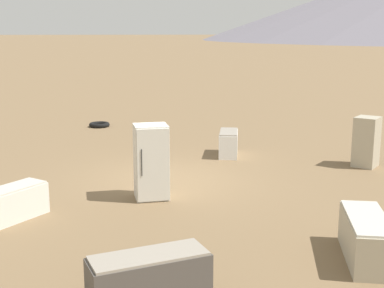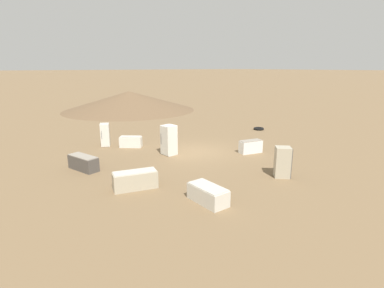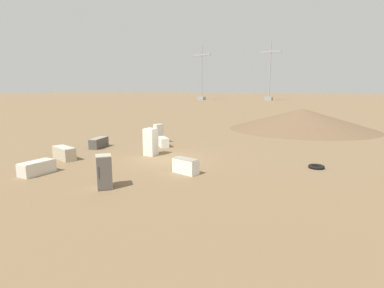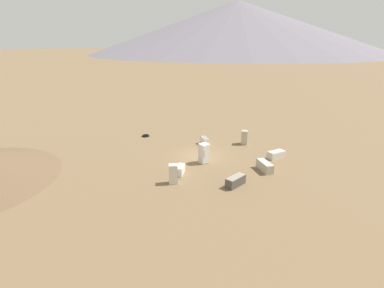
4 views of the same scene
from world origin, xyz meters
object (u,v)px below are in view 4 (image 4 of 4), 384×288
object	(u,v)px
discarded_fridge_2	(244,137)
discarded_fridge_3	(173,174)
discarded_fridge_0	(236,181)
discarded_fridge_5	(204,153)
discarded_fridge_7	(276,155)
discarded_fridge_6	(180,170)
discarded_fridge_1	(205,141)
discarded_fridge_4	(265,166)
scrap_tire	(146,136)

from	to	relation	value
discarded_fridge_2	discarded_fridge_3	xyz separation A→B (m)	(4.62, -10.68, 0.03)
discarded_fridge_0	discarded_fridge_5	bearing A→B (deg)	160.24
discarded_fridge_7	discarded_fridge_2	bearing A→B (deg)	179.64
discarded_fridge_5	discarded_fridge_6	size ratio (longest dim) A/B	1.22
discarded_fridge_3	discarded_fridge_6	size ratio (longest dim) A/B	1.04
discarded_fridge_2	discarded_fridge_3	distance (m)	11.63
discarded_fridge_0	discarded_fridge_1	xyz separation A→B (m)	(-9.23, 3.00, 0.02)
discarded_fridge_5	discarded_fridge_6	world-z (taller)	discarded_fridge_5
discarded_fridge_2	discarded_fridge_7	size ratio (longest dim) A/B	0.87
discarded_fridge_2	discarded_fridge_6	distance (m)	10.05
discarded_fridge_7	discarded_fridge_1	bearing A→B (deg)	-150.68
discarded_fridge_6	discarded_fridge_7	size ratio (longest dim) A/B	0.87
discarded_fridge_3	discarded_fridge_5	bearing A→B (deg)	144.02
discarded_fridge_4	scrap_tire	bearing A→B (deg)	-54.92
discarded_fridge_1	discarded_fridge_7	bearing A→B (deg)	132.69
discarded_fridge_3	discarded_fridge_6	world-z (taller)	discarded_fridge_3
discarded_fridge_2	discarded_fridge_7	world-z (taller)	discarded_fridge_2
discarded_fridge_2	discarded_fridge_7	distance (m)	4.67
discarded_fridge_6	scrap_tire	world-z (taller)	discarded_fridge_6
discarded_fridge_4	discarded_fridge_7	xyz separation A→B (m)	(-1.65, 2.94, -0.06)
discarded_fridge_4	discarded_fridge_6	world-z (taller)	discarded_fridge_4
discarded_fridge_6	scrap_tire	xyz separation A→B (m)	(-11.09, 1.33, -0.27)
discarded_fridge_6	discarded_fridge_2	bearing A→B (deg)	59.46
discarded_fridge_3	scrap_tire	xyz separation A→B (m)	(-12.34, 2.55, -0.68)
discarded_fridge_0	discarded_fridge_7	bearing A→B (deg)	95.07
discarded_fridge_1	discarded_fridge_5	xyz separation A→B (m)	(4.22, -2.70, 0.50)
discarded_fridge_2	discarded_fridge_5	world-z (taller)	discarded_fridge_5
discarded_fridge_2	discarded_fridge_1	bearing A→B (deg)	-164.41
discarded_fridge_1	discarded_fridge_5	world-z (taller)	discarded_fridge_5
discarded_fridge_1	discarded_fridge_4	xyz separation A→B (m)	(8.22, 0.84, -0.00)
discarded_fridge_5	discarded_fridge_7	distance (m)	6.92
scrap_tire	discarded_fridge_7	bearing A→B (deg)	33.36
discarded_fridge_3	discarded_fridge_5	size ratio (longest dim) A/B	0.86
discarded_fridge_0	discarded_fridge_2	world-z (taller)	discarded_fridge_2
scrap_tire	discarded_fridge_6	bearing A→B (deg)	-6.82
discarded_fridge_5	discarded_fridge_2	bearing A→B (deg)	-165.44
discarded_fridge_0	discarded_fridge_2	bearing A→B (deg)	120.91
discarded_fridge_2	scrap_tire	xyz separation A→B (m)	(-7.72, -8.13, -0.65)
discarded_fridge_4	discarded_fridge_6	xyz separation A→B (m)	(-2.93, -6.53, -0.04)
discarded_fridge_6	discarded_fridge_7	bearing A→B (deg)	32.11
discarded_fridge_3	discarded_fridge_4	distance (m)	7.94
discarded_fridge_0	discarded_fridge_3	bearing A→B (deg)	-140.89
discarded_fridge_1	discarded_fridge_7	world-z (taller)	discarded_fridge_1
discarded_fridge_5	discarded_fridge_7	world-z (taller)	discarded_fridge_5
discarded_fridge_2	discarded_fridge_4	xyz separation A→B (m)	(6.30, -2.92, -0.35)
discarded_fridge_4	discarded_fridge_3	bearing A→B (deg)	2.47
discarded_fridge_0	discarded_fridge_1	distance (m)	9.71
discarded_fridge_4	discarded_fridge_5	world-z (taller)	discarded_fridge_5
discarded_fridge_7	discarded_fridge_0	bearing A→B (deg)	-69.22
discarded_fridge_5	discarded_fridge_3	bearing A→B (deg)	23.87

